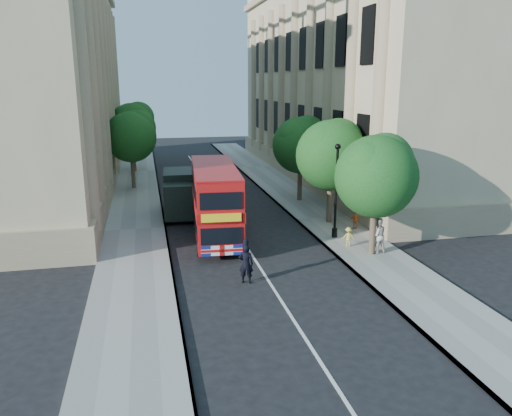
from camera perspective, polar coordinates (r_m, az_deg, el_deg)
ground at (r=21.15m, az=2.09°, el=-9.32°), size 120.00×120.00×0.00m
pavement_right at (r=31.80m, az=7.58°, el=-1.19°), size 3.50×80.00×0.12m
pavement_left at (r=29.95m, az=-13.59°, el=-2.44°), size 3.50×80.00×0.12m
building_right at (r=46.68m, az=11.49°, el=14.63°), size 12.00×38.00×18.00m
building_left at (r=43.65m, az=-25.02°, el=13.67°), size 12.00×38.00×18.00m
tree_right_near at (r=24.67m, az=13.64°, el=4.03°), size 4.00×4.00×6.08m
tree_right_mid at (r=30.07m, az=8.65°, el=6.42°), size 4.20×4.20×6.37m
tree_right_far at (r=35.70m, az=5.17°, el=7.52°), size 4.00×4.00×6.15m
tree_left_far at (r=40.98m, az=-14.06°, el=8.20°), size 4.00×4.00×6.30m
tree_left_back at (r=48.93m, az=-13.91°, el=9.43°), size 4.20×4.20×6.65m
lamp_post at (r=27.32m, az=9.13°, el=1.50°), size 0.32×0.32×5.16m
double_decker_bus at (r=27.47m, az=-4.72°, el=1.00°), size 2.85×8.68×3.95m
box_van at (r=32.35m, az=-8.64°, el=1.48°), size 2.28×5.08×2.85m
police_constable at (r=21.51m, az=-1.15°, el=-6.40°), size 0.73×0.60×1.73m
woman_pedestrian at (r=25.59m, az=13.74°, el=-3.05°), size 0.94×0.77×1.81m
child_a at (r=29.55m, az=11.27°, el=-1.38°), size 0.61×0.26×1.03m
child_b at (r=26.36m, az=10.51°, el=-3.26°), size 0.74×0.55×1.03m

